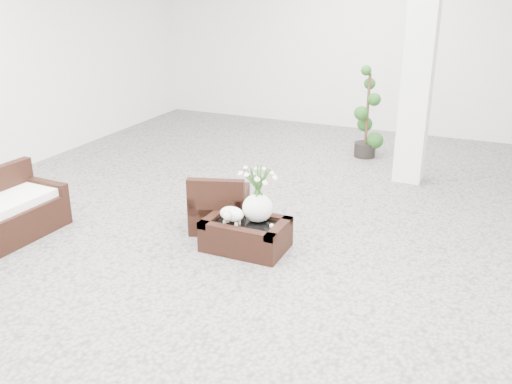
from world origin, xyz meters
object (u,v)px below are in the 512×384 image
at_px(coffee_table, 246,236).
at_px(loveseat, 1,209).
at_px(armchair, 220,200).
at_px(topiary, 367,113).

relative_size(coffee_table, loveseat, 0.63).
distance_m(armchair, topiary, 3.68).
bearing_deg(loveseat, topiary, -28.83).
height_order(armchair, loveseat, loveseat).
bearing_deg(loveseat, coffee_table, -67.78).
relative_size(armchair, topiary, 0.47).
distance_m(coffee_table, armchair, 0.69).
bearing_deg(armchair, loveseat, 13.89).
bearing_deg(coffee_table, armchair, 143.01).
height_order(coffee_table, loveseat, loveseat).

